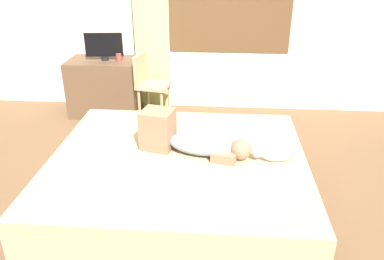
{
  "coord_description": "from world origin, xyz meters",
  "views": [
    {
      "loc": [
        0.45,
        -2.73,
        2.08
      ],
      "look_at": [
        0.22,
        0.26,
        0.64
      ],
      "focal_mm": 36.1,
      "sensor_mm": 36.0,
      "label": 1
    }
  ],
  "objects_px": {
    "cat": "(274,154)",
    "cup": "(119,58)",
    "bed": "(179,182)",
    "tv_monitor": "(104,46)",
    "chair_by_desk": "(148,81)",
    "desk": "(105,87)",
    "person_lying": "(189,139)"
  },
  "relations": [
    {
      "from": "tv_monitor",
      "to": "cup",
      "type": "height_order",
      "value": "tv_monitor"
    },
    {
      "from": "bed",
      "to": "cat",
      "type": "height_order",
      "value": "cat"
    },
    {
      "from": "cat",
      "to": "cup",
      "type": "xyz_separation_m",
      "value": [
        -1.76,
        1.99,
        0.23
      ]
    },
    {
      "from": "person_lying",
      "to": "desk",
      "type": "distance_m",
      "value": 2.34
    },
    {
      "from": "cat",
      "to": "desk",
      "type": "bearing_deg",
      "value": 134.52
    },
    {
      "from": "person_lying",
      "to": "bed",
      "type": "bearing_deg",
      "value": -133.8
    },
    {
      "from": "tv_monitor",
      "to": "chair_by_desk",
      "type": "bearing_deg",
      "value": -12.52
    },
    {
      "from": "bed",
      "to": "cat",
      "type": "relative_size",
      "value": 6.07
    },
    {
      "from": "tv_monitor",
      "to": "chair_by_desk",
      "type": "relative_size",
      "value": 0.56
    },
    {
      "from": "tv_monitor",
      "to": "chair_by_desk",
      "type": "height_order",
      "value": "tv_monitor"
    },
    {
      "from": "person_lying",
      "to": "chair_by_desk",
      "type": "relative_size",
      "value": 1.09
    },
    {
      "from": "cup",
      "to": "chair_by_desk",
      "type": "xyz_separation_m",
      "value": [
        0.38,
        -0.08,
        -0.28
      ]
    },
    {
      "from": "bed",
      "to": "cup",
      "type": "distance_m",
      "value": 2.27
    },
    {
      "from": "bed",
      "to": "desk",
      "type": "height_order",
      "value": "desk"
    },
    {
      "from": "chair_by_desk",
      "to": "tv_monitor",
      "type": "bearing_deg",
      "value": 167.48
    },
    {
      "from": "tv_monitor",
      "to": "cat",
      "type": "bearing_deg",
      "value": -46.08
    },
    {
      "from": "chair_by_desk",
      "to": "person_lying",
      "type": "bearing_deg",
      "value": -69.24
    },
    {
      "from": "person_lying",
      "to": "desk",
      "type": "relative_size",
      "value": 1.05
    },
    {
      "from": "bed",
      "to": "tv_monitor",
      "type": "distance_m",
      "value": 2.43
    },
    {
      "from": "desk",
      "to": "tv_monitor",
      "type": "height_order",
      "value": "tv_monitor"
    },
    {
      "from": "desk",
      "to": "cup",
      "type": "xyz_separation_m",
      "value": [
        0.24,
        -0.05,
        0.42
      ]
    },
    {
      "from": "cat",
      "to": "cup",
      "type": "relative_size",
      "value": 3.66
    },
    {
      "from": "bed",
      "to": "cup",
      "type": "bearing_deg",
      "value": 116.42
    },
    {
      "from": "desk",
      "to": "bed",
      "type": "bearing_deg",
      "value": -58.94
    },
    {
      "from": "bed",
      "to": "desk",
      "type": "bearing_deg",
      "value": 121.06
    },
    {
      "from": "bed",
      "to": "chair_by_desk",
      "type": "distance_m",
      "value": 2.0
    },
    {
      "from": "bed",
      "to": "desk",
      "type": "xyz_separation_m",
      "value": [
        -1.21,
        2.02,
        0.13
      ]
    },
    {
      "from": "person_lying",
      "to": "cup",
      "type": "bearing_deg",
      "value": 119.55
    },
    {
      "from": "person_lying",
      "to": "chair_by_desk",
      "type": "height_order",
      "value": "chair_by_desk"
    },
    {
      "from": "desk",
      "to": "tv_monitor",
      "type": "bearing_deg",
      "value": 0.0
    },
    {
      "from": "bed",
      "to": "chair_by_desk",
      "type": "height_order",
      "value": "chair_by_desk"
    },
    {
      "from": "bed",
      "to": "cup",
      "type": "height_order",
      "value": "cup"
    }
  ]
}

